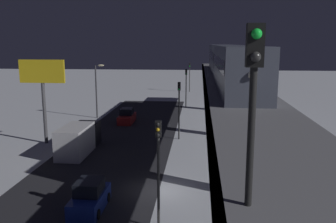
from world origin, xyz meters
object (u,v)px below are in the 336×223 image
(box_truck, at_px, (79,139))
(traffic_light_distant, at_px, (190,73))
(subway_train, at_px, (227,61))
(rail_signal, at_px, (253,85))
(sedan_red, at_px, (127,117))
(traffic_light_far, at_px, (186,83))
(traffic_light_mid, at_px, (179,102))
(traffic_light_near, at_px, (158,160))
(sedan_blue, at_px, (90,198))
(commercial_billboard, at_px, (42,80))

(box_truck, relative_size, traffic_light_distant, 1.16)
(subway_train, height_order, traffic_light_distant, subway_train)
(rail_signal, xyz_separation_m, traffic_light_distant, (3.35, -71.00, -5.50))
(sedan_red, height_order, traffic_light_far, traffic_light_far)
(box_truck, bearing_deg, traffic_light_mid, -148.93)
(traffic_light_distant, bearing_deg, rail_signal, 92.70)
(traffic_light_near, relative_size, traffic_light_mid, 1.00)
(rail_signal, height_order, box_truck, rail_signal)
(traffic_light_far, xyz_separation_m, traffic_light_distant, (0.00, -19.90, 0.00))
(box_truck, distance_m, traffic_light_near, 17.30)
(subway_train, height_order, box_truck, subway_train)
(rail_signal, height_order, sedan_blue, rail_signal)
(traffic_light_distant, bearing_deg, traffic_light_far, 90.00)
(sedan_red, xyz_separation_m, commercial_billboard, (6.61, 10.74, 6.03))
(subway_train, bearing_deg, traffic_light_distant, -82.80)
(rail_signal, relative_size, traffic_light_mid, 0.62)
(sedan_blue, height_order, box_truck, box_truck)
(subway_train, bearing_deg, traffic_light_far, -75.96)
(traffic_light_near, height_order, traffic_light_mid, same)
(traffic_light_mid, bearing_deg, traffic_light_distant, -90.00)
(subway_train, bearing_deg, commercial_billboard, 7.13)
(rail_signal, distance_m, traffic_light_far, 51.50)
(box_truck, height_order, traffic_light_near, traffic_light_near)
(box_truck, height_order, traffic_light_far, traffic_light_far)
(subway_train, xyz_separation_m, traffic_light_distant, (5.08, -40.23, -4.56))
(subway_train, bearing_deg, box_truck, 19.91)
(box_truck, distance_m, traffic_light_mid, 11.45)
(traffic_light_far, relative_size, commercial_billboard, 0.72)
(sedan_red, height_order, commercial_billboard, commercial_billboard)
(rail_signal, bearing_deg, sedan_blue, -58.99)
(traffic_light_near, bearing_deg, subway_train, -104.64)
(subway_train, distance_m, sedan_red, 17.06)
(traffic_light_far, distance_m, commercial_billboard, 26.89)
(traffic_light_near, xyz_separation_m, traffic_light_mid, (0.00, -19.90, 0.00))
(sedan_blue, relative_size, traffic_light_distant, 0.63)
(subway_train, xyz_separation_m, sedan_blue, (9.78, 17.36, -7.97))
(traffic_light_mid, distance_m, traffic_light_distant, 39.79)
(sedan_blue, height_order, traffic_light_near, traffic_light_near)
(rail_signal, bearing_deg, sedan_red, -74.49)
(sedan_blue, distance_m, traffic_light_mid, 18.73)
(sedan_blue, bearing_deg, box_truck, 111.67)
(rail_signal, distance_m, commercial_billboard, 33.43)
(sedan_blue, height_order, commercial_billboard, commercial_billboard)
(subway_train, distance_m, traffic_light_mid, 6.84)
(sedan_red, relative_size, traffic_light_far, 0.66)
(box_truck, distance_m, commercial_billboard, 7.72)
(sedan_blue, distance_m, box_truck, 13.01)
(traffic_light_mid, distance_m, commercial_billboard, 14.63)
(traffic_light_mid, xyz_separation_m, traffic_light_far, (0.00, -19.90, 0.00))
(sedan_blue, distance_m, traffic_light_near, 6.17)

